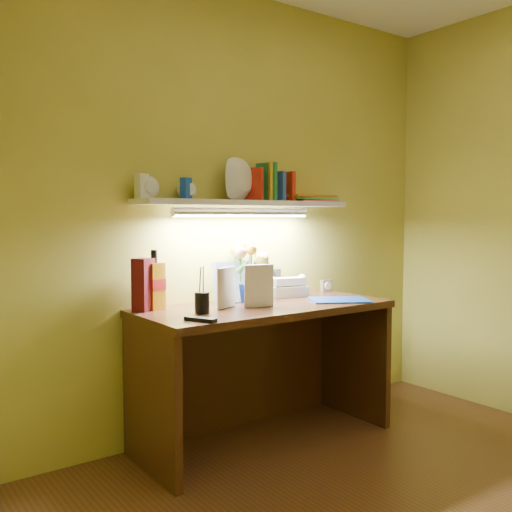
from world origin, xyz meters
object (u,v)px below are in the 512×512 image
(desk, at_px, (265,373))
(flower_bouquet, at_px, (251,269))
(desk_clock, at_px, (326,286))
(whisky_bottle, at_px, (154,280))
(telephone, at_px, (287,286))

(desk, bearing_deg, flower_bouquet, 80.59)
(desk_clock, relative_size, whisky_bottle, 0.23)
(desk, height_order, flower_bouquet, flower_bouquet)
(telephone, relative_size, desk_clock, 3.00)
(telephone, bearing_deg, desk, -134.76)
(telephone, height_order, whisky_bottle, whisky_bottle)
(desk, distance_m, telephone, 0.56)
(desk_clock, distance_m, whisky_bottle, 1.21)
(telephone, distance_m, desk_clock, 0.36)
(desk, bearing_deg, whisky_bottle, 159.32)
(flower_bouquet, bearing_deg, desk, -99.41)
(flower_bouquet, height_order, whisky_bottle, flower_bouquet)
(telephone, height_order, desk_clock, telephone)
(desk, relative_size, whisky_bottle, 4.56)
(flower_bouquet, xyz_separation_m, whisky_bottle, (-0.58, 0.03, -0.02))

